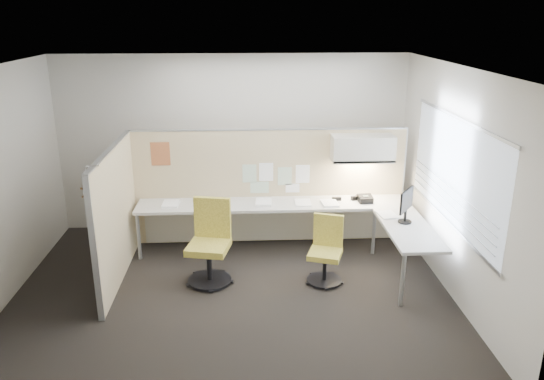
{
  "coord_description": "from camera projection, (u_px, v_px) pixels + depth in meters",
  "views": [
    {
      "loc": [
        0.19,
        -6.03,
        3.39
      ],
      "look_at": [
        0.55,
        0.8,
        1.09
      ],
      "focal_mm": 35.0,
      "sensor_mm": 36.0,
      "label": 1
    }
  ],
  "objects": [
    {
      "name": "partition_left",
      "position": [
        116.0,
        216.0,
        6.9
      ],
      "size": [
        0.06,
        2.2,
        1.75
      ],
      "primitive_type": "cube",
      "color": "beige",
      "rests_on": "floor"
    },
    {
      "name": "ceiling",
      "position": [
        227.0,
        68.0,
        5.88
      ],
      "size": [
        5.5,
        4.5,
        0.01
      ],
      "primitive_type": "cube",
      "color": "white",
      "rests_on": "wall_back"
    },
    {
      "name": "overhead_bin",
      "position": [
        363.0,
        148.0,
        7.7
      ],
      "size": [
        0.9,
        0.36,
        0.38
      ],
      "primitive_type": "cube",
      "color": "beige",
      "rests_on": "partition_back"
    },
    {
      "name": "floor",
      "position": [
        233.0,
        292.0,
        6.78
      ],
      "size": [
        5.5,
        4.5,
        0.01
      ],
      "primitive_type": "cube",
      "color": "black",
      "rests_on": "ground"
    },
    {
      "name": "desk",
      "position": [
        297.0,
        214.0,
        7.69
      ],
      "size": [
        4.0,
        2.07,
        0.73
      ],
      "color": "beige",
      "rests_on": "floor"
    },
    {
      "name": "task_light_strip",
      "position": [
        362.0,
        162.0,
        7.77
      ],
      "size": [
        0.6,
        0.06,
        0.02
      ],
      "primitive_type": "cube",
      "color": "#FFEABF",
      "rests_on": "overhead_bin"
    },
    {
      "name": "stapler",
      "position": [
        337.0,
        199.0,
        7.87
      ],
      "size": [
        0.14,
        0.05,
        0.05
      ],
      "primitive_type": "cube",
      "rotation": [
        0.0,
        0.0,
        -0.06
      ],
      "color": "black",
      "rests_on": "desk"
    },
    {
      "name": "wall_back",
      "position": [
        233.0,
        143.0,
        8.46
      ],
      "size": [
        5.5,
        0.02,
        2.8
      ],
      "primitive_type": "cube",
      "color": "beige",
      "rests_on": "ground"
    },
    {
      "name": "chair_right",
      "position": [
        326.0,
        252.0,
        6.94
      ],
      "size": [
        0.52,
        0.53,
        0.87
      ],
      "rotation": [
        0.0,
        0.0,
        -0.33
      ],
      "color": "black",
      "rests_on": "floor"
    },
    {
      "name": "paper_stack_1",
      "position": [
        206.0,
        202.0,
        7.77
      ],
      "size": [
        0.26,
        0.32,
        0.02
      ],
      "primitive_type": "cube",
      "rotation": [
        0.0,
        0.0,
        -0.09
      ],
      "color": "white",
      "rests_on": "desk"
    },
    {
      "name": "wall_right",
      "position": [
        455.0,
        184.0,
        6.46
      ],
      "size": [
        0.02,
        4.5,
        2.8
      ],
      "primitive_type": "cube",
      "color": "beige",
      "rests_on": "ground"
    },
    {
      "name": "wall_front",
      "position": [
        223.0,
        276.0,
        4.2
      ],
      "size": [
        5.5,
        0.02,
        2.8
      ],
      "primitive_type": "cube",
      "color": "beige",
      "rests_on": "ground"
    },
    {
      "name": "paper_stack_5",
      "position": [
        387.0,
        215.0,
        7.3
      ],
      "size": [
        0.27,
        0.33,
        0.02
      ],
      "primitive_type": "cube",
      "rotation": [
        0.0,
        0.0,
        0.15
      ],
      "color": "white",
      "rests_on": "desk"
    },
    {
      "name": "pinned_papers",
      "position": [
        275.0,
        177.0,
        7.96
      ],
      "size": [
        1.01,
        0.0,
        0.47
      ],
      "color": "#8CBF8C",
      "rests_on": "partition_back"
    },
    {
      "name": "paper_stack_2",
      "position": [
        264.0,
        202.0,
        7.74
      ],
      "size": [
        0.25,
        0.31,
        0.04
      ],
      "primitive_type": "cube",
      "rotation": [
        0.0,
        0.0,
        -0.06
      ],
      "color": "white",
      "rests_on": "desk"
    },
    {
      "name": "partition_back",
      "position": [
        269.0,
        187.0,
        8.04
      ],
      "size": [
        4.1,
        0.06,
        1.75
      ],
      "primitive_type": "cube",
      "color": "beige",
      "rests_on": "floor"
    },
    {
      "name": "phone",
      "position": [
        365.0,
        199.0,
        7.79
      ],
      "size": [
        0.22,
        0.21,
        0.12
      ],
      "rotation": [
        0.0,
        0.0,
        0.07
      ],
      "color": "black",
      "rests_on": "desk"
    },
    {
      "name": "chair_left",
      "position": [
        210.0,
        245.0,
        6.92
      ],
      "size": [
        0.6,
        0.62,
        1.09
      ],
      "rotation": [
        0.0,
        0.0,
        -0.21
      ],
      "color": "black",
      "rests_on": "floor"
    },
    {
      "name": "paper_stack_3",
      "position": [
        303.0,
        203.0,
        7.77
      ],
      "size": [
        0.24,
        0.31,
        0.01
      ],
      "primitive_type": "cube",
      "rotation": [
        0.0,
        0.0,
        -0.04
      ],
      "color": "white",
      "rests_on": "desk"
    },
    {
      "name": "coat_hook",
      "position": [
        88.0,
        196.0,
        5.96
      ],
      "size": [
        0.18,
        0.41,
        1.25
      ],
      "color": "silver",
      "rests_on": "partition_left"
    },
    {
      "name": "paper_stack_0",
      "position": [
        171.0,
        204.0,
        7.7
      ],
      "size": [
        0.24,
        0.3,
        0.03
      ],
      "primitive_type": "cube",
      "rotation": [
        0.0,
        0.0,
        -0.02
      ],
      "color": "white",
      "rests_on": "desk"
    },
    {
      "name": "monitor",
      "position": [
        406.0,
        204.0,
        6.97
      ],
      "size": [
        0.28,
        0.37,
        0.46
      ],
      "rotation": [
        0.0,
        0.0,
        0.95
      ],
      "color": "black",
      "rests_on": "desk"
    },
    {
      "name": "paper_stack_4",
      "position": [
        330.0,
        203.0,
        7.73
      ],
      "size": [
        0.25,
        0.32,
        0.03
      ],
      "primitive_type": "cube",
      "rotation": [
        0.0,
        0.0,
        0.08
      ],
      "color": "white",
      "rests_on": "desk"
    },
    {
      "name": "window_pane",
      "position": [
        455.0,
        172.0,
        6.42
      ],
      "size": [
        0.01,
        2.8,
        1.3
      ],
      "primitive_type": "cube",
      "color": "#A8B2C3",
      "rests_on": "wall_right"
    },
    {
      "name": "tape_dispenser",
      "position": [
        355.0,
        198.0,
        7.89
      ],
      "size": [
        0.11,
        0.09,
        0.06
      ],
      "primitive_type": "cube",
      "rotation": [
        0.0,
        0.0,
        0.33
      ],
      "color": "black",
      "rests_on": "desk"
    },
    {
      "name": "poster",
      "position": [
        160.0,
        154.0,
        7.75
      ],
      "size": [
        0.28,
        0.0,
        0.35
      ],
      "primitive_type": "cube",
      "color": "orange",
      "rests_on": "partition_back"
    }
  ]
}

